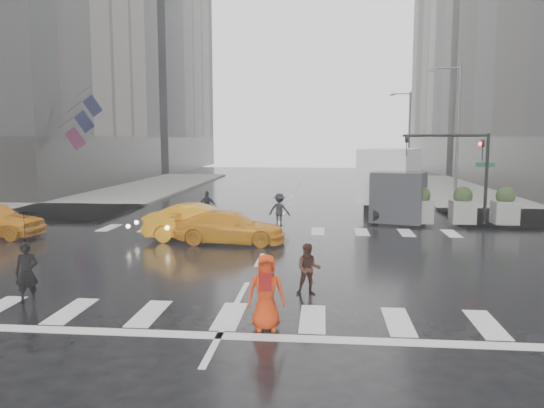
# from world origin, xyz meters

# --- Properties ---
(ground) EXTENTS (120.00, 120.00, 0.00)m
(ground) POSITION_xyz_m (0.00, 0.00, 0.00)
(ground) COLOR black
(ground) RESTS_ON ground
(sidewalk_nw) EXTENTS (35.00, 35.00, 0.15)m
(sidewalk_nw) POSITION_xyz_m (-19.50, 17.50, 0.07)
(sidewalk_nw) COLOR gray
(sidewalk_nw) RESTS_ON ground
(building_nw_far) EXTENTS (26.05, 26.05, 44.00)m
(building_nw_far) POSITION_xyz_m (-29.00, 56.00, 20.19)
(building_nw_far) COLOR #605D59
(building_nw_far) RESTS_ON ground
(building_ne_far) EXTENTS (26.05, 26.05, 36.00)m
(building_ne_far) POSITION_xyz_m (29.00, 56.00, 16.27)
(building_ne_far) COLOR gray
(building_ne_far) RESTS_ON ground
(road_markings) EXTENTS (18.00, 48.00, 0.01)m
(road_markings) POSITION_xyz_m (0.00, 0.00, 0.01)
(road_markings) COLOR silver
(road_markings) RESTS_ON ground
(traffic_signal_pole) EXTENTS (4.45, 0.42, 4.50)m
(traffic_signal_pole) POSITION_xyz_m (9.01, 8.01, 3.22)
(traffic_signal_pole) COLOR black
(traffic_signal_pole) RESTS_ON ground
(street_lamp_near) EXTENTS (2.15, 0.22, 9.00)m
(street_lamp_near) POSITION_xyz_m (10.87, 18.00, 4.95)
(street_lamp_near) COLOR #59595B
(street_lamp_near) RESTS_ON ground
(street_lamp_far) EXTENTS (2.15, 0.22, 9.00)m
(street_lamp_far) POSITION_xyz_m (10.87, 38.00, 4.95)
(street_lamp_far) COLOR #59595B
(street_lamp_far) RESTS_ON ground
(planter_west) EXTENTS (1.10, 1.10, 1.80)m
(planter_west) POSITION_xyz_m (7.00, 8.20, 0.98)
(planter_west) COLOR gray
(planter_west) RESTS_ON ground
(planter_mid) EXTENTS (1.10, 1.10, 1.80)m
(planter_mid) POSITION_xyz_m (9.00, 8.20, 0.98)
(planter_mid) COLOR gray
(planter_mid) RESTS_ON ground
(planter_east) EXTENTS (1.10, 1.10, 1.80)m
(planter_east) POSITION_xyz_m (11.00, 8.20, 0.98)
(planter_east) COLOR gray
(planter_east) RESTS_ON ground
(flag_cluster) EXTENTS (2.87, 3.06, 4.69)m
(flag_cluster) POSITION_xyz_m (-15.08, 18.50, 5.64)
(flag_cluster) COLOR #59595B
(flag_cluster) RESTS_ON ground
(pedestrian_black) EXTENTS (1.16, 1.18, 2.43)m
(pedestrian_black) POSITION_xyz_m (-5.44, -5.44, 1.63)
(pedestrian_black) COLOR black
(pedestrian_black) RESTS_ON ground
(pedestrian_brown) EXTENTS (0.71, 0.57, 1.42)m
(pedestrian_brown) POSITION_xyz_m (1.84, -4.00, 0.71)
(pedestrian_brown) COLOR #3E2116
(pedestrian_brown) RESTS_ON ground
(pedestrian_orange) EXTENTS (0.92, 0.68, 1.72)m
(pedestrian_orange) POSITION_xyz_m (0.97, -6.80, 0.86)
(pedestrian_orange) COLOR red
(pedestrian_orange) RESTS_ON ground
(pedestrian_far_a) EXTENTS (0.99, 0.67, 1.59)m
(pedestrian_far_a) POSITION_xyz_m (-3.67, 8.16, 0.80)
(pedestrian_far_a) COLOR black
(pedestrian_far_a) RESTS_ON ground
(pedestrian_far_b) EXTENTS (1.14, 0.78, 1.63)m
(pedestrian_far_b) POSITION_xyz_m (0.12, 7.16, 0.81)
(pedestrian_far_b) COLOR black
(pedestrian_far_b) RESTS_ON ground
(taxi_mid) EXTENTS (4.64, 1.81, 1.51)m
(taxi_mid) POSITION_xyz_m (-2.94, 3.42, 0.75)
(taxi_mid) COLOR orange
(taxi_mid) RESTS_ON ground
(taxi_rear) EXTENTS (4.11, 2.06, 1.32)m
(taxi_rear) POSITION_xyz_m (-1.57, 2.91, 0.66)
(taxi_rear) COLOR orange
(taxi_rear) RESTS_ON ground
(box_truck) EXTENTS (2.60, 6.94, 3.69)m
(box_truck) POSITION_xyz_m (5.97, 11.08, 1.97)
(box_truck) COLOR white
(box_truck) RESTS_ON ground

